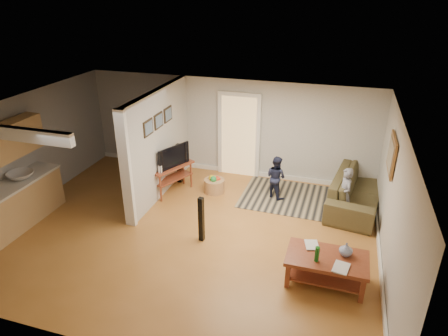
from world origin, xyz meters
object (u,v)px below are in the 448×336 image
(toy_basket, at_px, (214,185))
(toddler, at_px, (275,197))
(tv_console, at_px, (172,168))
(speaker_left, at_px, (201,219))
(speaker_right, at_px, (179,163))
(child, at_px, (341,218))
(sofa, at_px, (356,203))
(coffee_table, at_px, (328,262))

(toy_basket, xyz_separation_m, toddler, (1.45, 0.18, -0.18))
(toddler, bearing_deg, tv_console, 42.22)
(speaker_left, bearing_deg, speaker_right, 128.96)
(child, bearing_deg, tv_console, -112.85)
(sofa, xyz_separation_m, toddler, (-1.84, -0.23, 0.00))
(toy_basket, bearing_deg, tv_console, -161.16)
(coffee_table, bearing_deg, speaker_left, 167.57)
(tv_console, distance_m, speaker_left, 2.15)
(tv_console, xyz_separation_m, toddler, (2.40, 0.50, -0.64))
(speaker_left, bearing_deg, child, 39.34)
(sofa, relative_size, coffee_table, 1.92)
(speaker_left, relative_size, speaker_right, 0.92)
(toy_basket, distance_m, child, 3.02)
(sofa, height_order, toy_basket, toy_basket)
(speaker_left, xyz_separation_m, toddler, (1.06, 2.17, -0.47))
(sofa, xyz_separation_m, speaker_right, (-4.30, -0.15, 0.52))
(coffee_table, bearing_deg, toddler, 116.69)
(tv_console, bearing_deg, toddler, 36.64)
(tv_console, distance_m, toddler, 2.53)
(toy_basket, xyz_separation_m, child, (3.00, -0.35, -0.18))
(coffee_table, distance_m, speaker_left, 2.48)
(coffee_table, bearing_deg, sofa, 80.68)
(speaker_right, bearing_deg, tv_console, -80.85)
(speaker_left, height_order, child, speaker_left)
(tv_console, height_order, toy_basket, tv_console)
(tv_console, relative_size, child, 1.02)
(toddler, bearing_deg, speaker_left, 94.47)
(sofa, distance_m, speaker_left, 3.79)
(coffee_table, height_order, toddler, coffee_table)
(tv_console, bearing_deg, coffee_table, -5.50)
(sofa, xyz_separation_m, coffee_table, (-0.48, -2.93, 0.41))
(speaker_right, distance_m, toy_basket, 1.09)
(speaker_left, height_order, toddler, speaker_left)
(speaker_left, distance_m, toddler, 2.46)
(coffee_table, distance_m, toddler, 3.05)
(coffee_table, relative_size, child, 1.14)
(coffee_table, bearing_deg, child, 85.24)
(sofa, bearing_deg, toy_basket, 105.67)
(sofa, height_order, tv_console, tv_console)
(tv_console, bearing_deg, speaker_right, 120.69)
(coffee_table, relative_size, toddler, 1.29)
(speaker_left, distance_m, toy_basket, 2.05)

